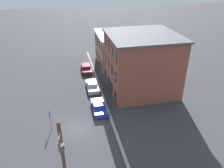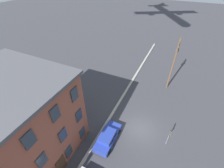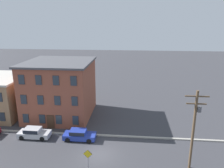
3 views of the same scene
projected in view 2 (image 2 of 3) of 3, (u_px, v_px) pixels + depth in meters
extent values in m
plane|color=#38383D|center=(141.00, 129.00, 19.72)|extent=(200.00, 200.00, 0.00)
cube|color=#9E998E|center=(110.00, 117.00, 21.18)|extent=(56.00, 0.36, 0.16)
cube|color=brown|center=(12.00, 125.00, 14.75)|extent=(10.24, 10.35, 9.11)
cube|color=#2D3842|center=(42.00, 160.00, 12.09)|extent=(0.90, 0.10, 1.40)
cube|color=#2D3842|center=(29.00, 140.00, 10.21)|extent=(0.90, 0.10, 1.40)
cube|color=#2D3842|center=(69.00, 152.00, 15.79)|extent=(0.90, 0.10, 1.40)
cube|color=#2D3842|center=(63.00, 135.00, 13.91)|extent=(0.90, 0.10, 1.40)
cube|color=#2D3842|center=(55.00, 114.00, 12.02)|extent=(0.90, 0.10, 1.40)
cube|color=#2D3842|center=(82.00, 132.00, 17.60)|extent=(0.90, 0.10, 1.40)
cube|color=#2D3842|center=(79.00, 116.00, 15.72)|extent=(0.90, 0.10, 1.40)
cube|color=#2D3842|center=(74.00, 94.00, 13.84)|extent=(0.90, 0.10, 1.40)
cube|color=#472D1E|center=(61.00, 165.00, 15.14)|extent=(1.10, 0.10, 2.20)
cube|color=#233899|center=(108.00, 137.00, 18.19)|extent=(4.40, 1.80, 0.70)
cube|color=#233899|center=(107.00, 136.00, 17.66)|extent=(2.20, 1.51, 0.55)
cube|color=#1E232D|center=(107.00, 136.00, 17.66)|extent=(2.02, 1.58, 0.48)
cylinder|color=black|center=(107.00, 127.00, 19.62)|extent=(0.66, 0.22, 0.66)
cylinder|color=black|center=(119.00, 132.00, 19.05)|extent=(0.66, 0.22, 0.66)
cylinder|color=black|center=(96.00, 146.00, 17.57)|extent=(0.66, 0.22, 0.66)
cylinder|color=black|center=(109.00, 152.00, 17.00)|extent=(0.66, 0.22, 0.66)
cylinder|color=slate|center=(168.00, 138.00, 17.30)|extent=(0.08, 0.08, 2.58)
cube|color=yellow|center=(170.00, 133.00, 16.69)|extent=(0.92, 0.03, 0.92)
cube|color=black|center=(170.00, 133.00, 16.69)|extent=(0.99, 0.02, 0.99)
cylinder|color=brown|center=(173.00, 66.00, 23.67)|extent=(0.28, 0.28, 9.01)
cube|color=brown|center=(180.00, 42.00, 21.25)|extent=(2.40, 0.12, 0.12)
cube|color=brown|center=(178.00, 47.00, 21.74)|extent=(2.00, 0.12, 0.12)
cylinder|color=#515156|center=(177.00, 50.00, 22.36)|extent=(0.44, 0.44, 0.55)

